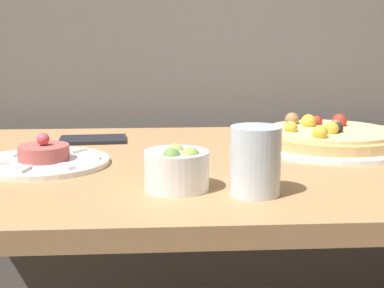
# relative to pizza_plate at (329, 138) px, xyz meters

# --- Properties ---
(dining_table) EXTENTS (1.42, 0.76, 0.77)m
(dining_table) POSITION_rel_pizza_plate_xyz_m (-0.30, -0.12, -0.12)
(dining_table) COLOR #AD7F51
(dining_table) RESTS_ON ground_plane
(pizza_plate) EXTENTS (0.38, 0.38, 0.07)m
(pizza_plate) POSITION_rel_pizza_plate_xyz_m (0.00, 0.00, 0.00)
(pizza_plate) COLOR white
(pizza_plate) RESTS_ON dining_table
(tartare_plate) EXTENTS (0.25, 0.25, 0.06)m
(tartare_plate) POSITION_rel_pizza_plate_xyz_m (-0.60, -0.14, -0.01)
(tartare_plate) COLOR white
(tartare_plate) RESTS_ON dining_table
(small_bowl) EXTENTS (0.11, 0.11, 0.07)m
(small_bowl) POSITION_rel_pizza_plate_xyz_m (-0.35, -0.32, 0.02)
(small_bowl) COLOR white
(small_bowl) RESTS_ON dining_table
(drinking_glass) EXTENTS (0.08, 0.08, 0.11)m
(drinking_glass) POSITION_rel_pizza_plate_xyz_m (-0.23, -0.36, 0.04)
(drinking_glass) COLOR silver
(drinking_glass) RESTS_ON dining_table
(napkin) EXTENTS (0.16, 0.10, 0.01)m
(napkin) POSITION_rel_pizza_plate_xyz_m (-0.54, 0.09, -0.01)
(napkin) COLOR black
(napkin) RESTS_ON dining_table
(salt_shaker) EXTENTS (0.03, 0.03, 0.07)m
(salt_shaker) POSITION_rel_pizza_plate_xyz_m (-0.23, -0.25, 0.02)
(salt_shaker) COLOR silver
(salt_shaker) RESTS_ON dining_table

